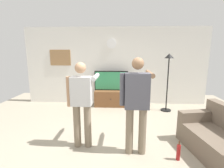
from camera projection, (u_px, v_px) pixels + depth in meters
ground_plane at (111, 147)px, 3.39m from camera, size 8.40×8.40×0.00m
back_wall at (116, 66)px, 6.01m from camera, size 6.40×0.10×2.70m
tv_stand at (111, 98)px, 5.89m from camera, size 1.12×0.53×0.54m
television at (111, 81)px, 5.82m from camera, size 1.14×0.07×0.67m
wall_clock at (111, 44)px, 5.81m from camera, size 0.33×0.03×0.33m
framed_picture at (60, 58)px, 5.99m from camera, size 0.73×0.04×0.55m
floor_lamp at (168, 70)px, 5.19m from camera, size 0.32×0.32×1.81m
person_standing_nearer_lamp at (82, 100)px, 3.26m from camera, size 0.57×0.78×1.69m
person_standing_nearer_couch at (137, 101)px, 3.02m from camera, size 0.61×0.78×1.79m
side_couch at (224, 141)px, 3.02m from camera, size 1.11×1.65×0.87m
beverage_bottle at (178, 152)px, 2.96m from camera, size 0.07×0.07×0.35m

